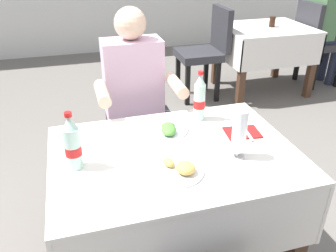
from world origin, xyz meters
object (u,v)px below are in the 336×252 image
at_px(seated_diner_far, 136,99).
at_px(background_table_tumbler, 272,22).
at_px(background_dining_table, 264,44).
at_px(plate_near_camera, 177,169).
at_px(chair_far_diner_seat, 140,113).
at_px(cola_bottle_primary, 199,99).
at_px(napkin_cutlery_set, 242,132).
at_px(plate_far_diner, 167,129).
at_px(beer_glass_left, 239,133).
at_px(cola_bottle_secondary, 72,144).
at_px(background_patron, 323,25).
at_px(main_dining_table, 174,182).
at_px(background_chair_right, 317,39).
at_px(background_chair_left, 207,48).

xyz_separation_m(seated_diner_far, background_table_tumbler, (1.80, 1.43, 0.08)).
bearing_deg(background_dining_table, plate_near_camera, -126.98).
xyz_separation_m(chair_far_diner_seat, background_dining_table, (1.69, 1.34, -0.00)).
height_order(cola_bottle_primary, napkin_cutlery_set, cola_bottle_primary).
relative_size(plate_far_diner, beer_glass_left, 1.02).
relative_size(cola_bottle_primary, background_dining_table, 0.28).
bearing_deg(cola_bottle_secondary, background_table_tumbler, 44.02).
bearing_deg(background_patron, background_table_tumbler, -178.69).
bearing_deg(background_patron, cola_bottle_primary, -139.91).
height_order(main_dining_table, plate_near_camera, plate_near_camera).
bearing_deg(chair_far_diner_seat, background_dining_table, 38.36).
bearing_deg(napkin_cutlery_set, background_chair_right, 45.92).
bearing_deg(main_dining_table, seated_diner_far, 93.78).
height_order(background_chair_left, background_patron, background_patron).
bearing_deg(seated_diner_far, plate_near_camera, -89.15).
bearing_deg(plate_far_diner, cola_bottle_primary, 23.52).
height_order(plate_far_diner, background_dining_table, plate_far_diner).
height_order(background_dining_table, background_table_tumbler, background_table_tumbler).
bearing_deg(seated_diner_far, background_chair_left, 54.03).
relative_size(cola_bottle_secondary, background_patron, 0.21).
height_order(beer_glass_left, cola_bottle_primary, cola_bottle_primary).
bearing_deg(background_chair_left, beer_glass_left, -108.35).
bearing_deg(cola_bottle_secondary, background_dining_table, 44.97).
bearing_deg(main_dining_table, background_dining_table, 51.56).
distance_m(seated_diner_far, beer_glass_left, 0.87).
bearing_deg(background_patron, napkin_cutlery_set, -134.77).
bearing_deg(cola_bottle_primary, seated_diner_far, 123.29).
height_order(background_chair_right, background_table_tumbler, background_chair_right).
xyz_separation_m(beer_glass_left, background_chair_left, (0.75, 2.25, -0.30)).
relative_size(chair_far_diner_seat, plate_near_camera, 3.93).
distance_m(cola_bottle_primary, napkin_cutlery_set, 0.29).
distance_m(main_dining_table, background_patron, 3.24).
bearing_deg(background_table_tumbler, background_patron, 1.31).
bearing_deg(background_patron, plate_near_camera, -137.04).
relative_size(cola_bottle_primary, background_chair_right, 0.28).
bearing_deg(background_table_tumbler, background_chair_right, 1.41).
xyz_separation_m(cola_bottle_secondary, background_table_tumbler, (2.19, 2.12, -0.06)).
xyz_separation_m(main_dining_table, plate_near_camera, (-0.03, -0.16, 0.19)).
distance_m(chair_far_diner_seat, background_patron, 2.78).
distance_m(main_dining_table, seated_diner_far, 0.70).
distance_m(main_dining_table, plate_near_camera, 0.25).
distance_m(plate_far_diner, background_chair_right, 3.07).
bearing_deg(napkin_cutlery_set, chair_far_diner_seat, 117.55).
height_order(beer_glass_left, napkin_cutlery_set, beer_glass_left).
height_order(main_dining_table, background_chair_left, background_chair_left).
bearing_deg(background_chair_left, plate_near_camera, -114.38).
relative_size(plate_far_diner, cola_bottle_primary, 0.87).
height_order(cola_bottle_primary, background_table_tumbler, cola_bottle_primary).
bearing_deg(chair_far_diner_seat, plate_far_diner, -88.32).
relative_size(main_dining_table, background_chair_left, 1.16).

